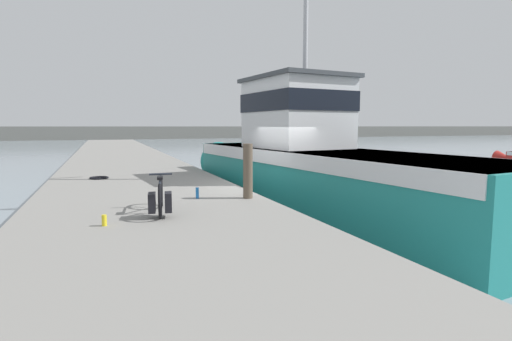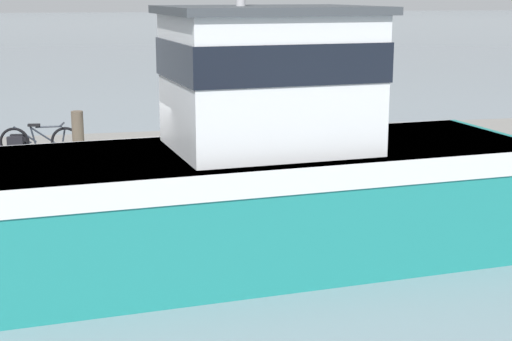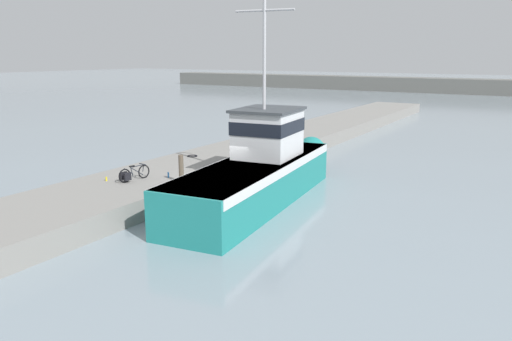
# 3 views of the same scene
# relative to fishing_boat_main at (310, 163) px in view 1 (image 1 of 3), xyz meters

# --- Properties ---
(ground_plane) EXTENTS (320.00, 320.00, 0.00)m
(ground_plane) POSITION_rel_fishing_boat_main_xyz_m (-1.47, -0.36, -1.42)
(ground_plane) COLOR #84939E
(dock_pier) EXTENTS (4.96, 80.00, 0.92)m
(dock_pier) POSITION_rel_fishing_boat_main_xyz_m (-4.83, -0.36, -0.96)
(dock_pier) COLOR gray
(dock_pier) RESTS_ON ground_plane
(far_shoreline) EXTENTS (180.00, 5.00, 2.46)m
(far_shoreline) POSITION_rel_fishing_boat_main_xyz_m (28.53, 71.54, -0.20)
(far_shoreline) COLOR slate
(far_shoreline) RESTS_ON ground_plane
(fishing_boat_main) EXTENTS (4.32, 13.86, 9.57)m
(fishing_boat_main) POSITION_rel_fishing_boat_main_xyz_m (0.00, 0.00, 0.00)
(fishing_boat_main) COLOR teal
(fishing_boat_main) RESTS_ON ground_plane
(bicycle_touring) EXTENTS (0.58, 1.65, 0.68)m
(bicycle_touring) POSITION_rel_fishing_boat_main_xyz_m (-4.80, -3.15, -0.19)
(bicycle_touring) COLOR black
(bicycle_touring) RESTS_ON dock_pier
(mooring_post) EXTENTS (0.21, 0.21, 1.22)m
(mooring_post) POSITION_rel_fishing_boat_main_xyz_m (-2.76, -2.20, 0.10)
(mooring_post) COLOR brown
(mooring_post) RESTS_ON dock_pier
(hose_coil) EXTENTS (0.56, 0.56, 0.06)m
(hose_coil) POSITION_rel_fishing_boat_main_xyz_m (-5.90, 2.56, -0.48)
(hose_coil) COLOR black
(hose_coil) RESTS_ON dock_pier
(water_bottle_on_curb) EXTENTS (0.07, 0.07, 0.25)m
(water_bottle_on_curb) POSITION_rel_fishing_boat_main_xyz_m (-3.82, -1.83, -0.38)
(water_bottle_on_curb) COLOR blue
(water_bottle_on_curb) RESTS_ON dock_pier
(water_bottle_by_bike) EXTENTS (0.08, 0.08, 0.18)m
(water_bottle_by_bike) POSITION_rel_fishing_boat_main_xyz_m (-5.77, -3.72, -0.41)
(water_bottle_by_bike) COLOR yellow
(water_bottle_by_bike) RESTS_ON dock_pier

